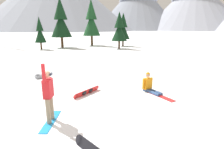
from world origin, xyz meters
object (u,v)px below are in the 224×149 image
pine_tree_young (123,28)px  pine_tree_leaning (91,21)px  pine_tree_slender (119,29)px  pine_tree_twin (40,32)px  backpack_grey (39,76)px  snowboarder_foreground (49,95)px  snowboarder_midground (150,85)px  pine_tree_broad (61,21)px  loose_snowboard_far_spare (87,92)px

pine_tree_young → pine_tree_leaning: size_ratio=0.70×
pine_tree_slender → pine_tree_twin: bearing=-166.2°
pine_tree_twin → pine_tree_leaning: bearing=51.6°
pine_tree_slender → pine_tree_young: bearing=87.5°
backpack_grey → pine_tree_twin: 17.25m
snowboarder_foreground → pine_tree_leaning: 28.17m
snowboarder_midground → pine_tree_leaning: size_ratio=0.20×
snowboarder_foreground → pine_tree_young: (-0.06, 27.13, 2.09)m
snowboarder_foreground → backpack_grey: 6.14m
backpack_grey → pine_tree_leaning: 22.81m
snowboarder_foreground → pine_tree_young: pine_tree_young is taller
snowboarder_foreground → snowboarder_midground: snowboarder_foreground is taller
backpack_grey → pine_tree_twin: size_ratio=0.12×
snowboarder_midground → backpack_grey: 6.96m
backpack_grey → pine_tree_slender: pine_tree_slender is taller
pine_tree_slender → pine_tree_broad: 9.29m
snowboarder_foreground → pine_tree_slender: pine_tree_slender is taller
backpack_grey → pine_tree_broad: pine_tree_broad is taller
pine_tree_slender → pine_tree_young: size_ratio=0.97×
backpack_grey → pine_tree_leaning: pine_tree_leaning is taller
snowboarder_midground → pine_tree_twin: 22.39m
pine_tree_young → pine_tree_broad: pine_tree_broad is taller
snowboarder_midground → backpack_grey: (-6.79, 1.52, -0.20)m
snowboarder_foreground → pine_tree_leaning: (-5.68, 27.38, 3.37)m
loose_snowboard_far_spare → pine_tree_leaning: 25.75m
snowboarder_foreground → pine_tree_broad: (-9.45, 23.06, 3.21)m
snowboarder_midground → pine_tree_broad: pine_tree_broad is taller
loose_snowboard_far_spare → snowboarder_midground: bearing=15.4°
snowboarder_foreground → loose_snowboard_far_spare: 2.91m
pine_tree_leaning → pine_tree_broad: bearing=-131.1°
pine_tree_young → pine_tree_broad: bearing=-156.6°
loose_snowboard_far_spare → backpack_grey: bearing=148.5°
backpack_grey → loose_snowboard_far_spare: bearing=-31.5°
snowboarder_midground → loose_snowboard_far_spare: (-2.98, -0.82, -0.21)m
pine_tree_twin → pine_tree_young: (11.39, 7.02, 0.50)m
snowboarder_midground → pine_tree_leaning: bearing=111.0°
loose_snowboard_far_spare → pine_tree_slender: bearing=92.1°
snowboarder_foreground → pine_tree_young: size_ratio=0.37×
snowboarder_foreground → pine_tree_twin: pine_tree_twin is taller
snowboarder_midground → pine_tree_broad: size_ratio=0.21×
loose_snowboard_far_spare → pine_tree_leaning: (-6.17, 24.64, 4.21)m
pine_tree_twin → backpack_grey: bearing=-61.6°
loose_snowboard_far_spare → pine_tree_young: (-0.54, 24.39, 2.93)m
snowboarder_midground → backpack_grey: size_ratio=2.92×
pine_tree_broad → snowboarder_midground: bearing=-56.5°
loose_snowboard_far_spare → pine_tree_twin: (-11.94, 17.37, 2.42)m
loose_snowboard_far_spare → backpack_grey: 4.48m
pine_tree_leaning → pine_tree_broad: (-3.77, -4.32, -0.17)m
loose_snowboard_far_spare → pine_tree_twin: 21.21m
pine_tree_broad → backpack_grey: bearing=-71.2°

